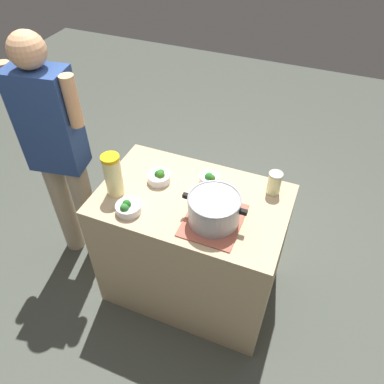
{
  "coord_description": "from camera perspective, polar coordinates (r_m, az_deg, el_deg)",
  "views": [
    {
      "loc": [
        -0.58,
        1.43,
        2.39
      ],
      "look_at": [
        0.0,
        0.0,
        0.95
      ],
      "focal_mm": 35.13,
      "sensor_mm": 36.0,
      "label": 1
    }
  ],
  "objects": [
    {
      "name": "cooking_pot",
      "position": [
        1.97,
        3.37,
        -2.56
      ],
      "size": [
        0.35,
        0.28,
        0.16
      ],
      "color": "#B7B7BC",
      "rests_on": "dish_cloth"
    },
    {
      "name": "lemonade_pitcher",
      "position": [
        2.15,
        -11.89,
        2.57
      ],
      "size": [
        0.1,
        0.1,
        0.26
      ],
      "color": "#F9ED9E",
      "rests_on": "counter_slab"
    },
    {
      "name": "counter_slab",
      "position": [
        2.48,
        0.0,
        -8.41
      ],
      "size": [
        1.1,
        0.69,
        0.9
      ],
      "primitive_type": "cube",
      "color": "tan",
      "rests_on": "ground_plane"
    },
    {
      "name": "broccoli_bowl_front",
      "position": [
        2.24,
        -5.0,
        2.28
      ],
      "size": [
        0.14,
        0.14,
        0.08
      ],
      "color": "silver",
      "rests_on": "counter_slab"
    },
    {
      "name": "person_cook",
      "position": [
        2.53,
        -19.62,
        5.52
      ],
      "size": [
        0.5,
        0.26,
        1.71
      ],
      "color": "tan",
      "rests_on": "ground_plane"
    },
    {
      "name": "mason_jar",
      "position": [
        2.19,
        12.39,
        1.35
      ],
      "size": [
        0.08,
        0.08,
        0.14
      ],
      "color": "beige",
      "rests_on": "counter_slab"
    },
    {
      "name": "dish_cloth",
      "position": [
        2.03,
        3.27,
        -4.27
      ],
      "size": [
        0.3,
        0.36,
        0.01
      ],
      "primitive_type": "cube",
      "color": "#B55D4A",
      "rests_on": "counter_slab"
    },
    {
      "name": "broccoli_bowl_center",
      "position": [
        2.23,
        2.62,
        2.01
      ],
      "size": [
        0.11,
        0.11,
        0.08
      ],
      "color": "silver",
      "rests_on": "counter_slab"
    },
    {
      "name": "ground_plane",
      "position": [
        2.85,
        0.0,
        -14.02
      ],
      "size": [
        8.0,
        8.0,
        0.0
      ],
      "primitive_type": "plane",
      "color": "#4B5048"
    },
    {
      "name": "broccoli_bowl_back",
      "position": [
        2.08,
        -9.72,
        -2.35
      ],
      "size": [
        0.14,
        0.14,
        0.08
      ],
      "color": "silver",
      "rests_on": "counter_slab"
    }
  ]
}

